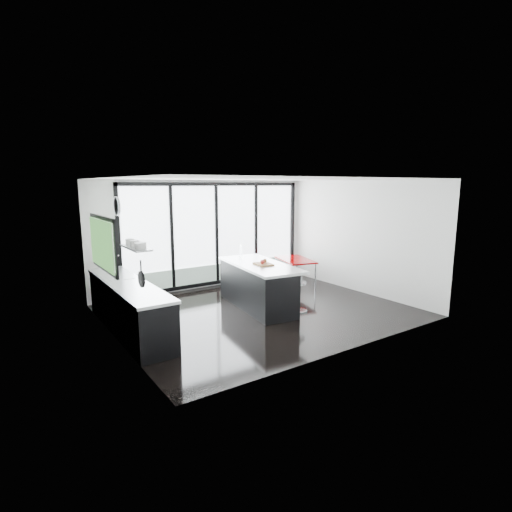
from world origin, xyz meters
TOP-DOWN VIEW (x-y plane):
  - floor at (0.00, 0.00)m, footprint 6.00×5.00m
  - ceiling at (0.00, 0.00)m, footprint 6.00×5.00m
  - wall_back at (0.27, 2.47)m, footprint 6.00×0.09m
  - wall_front at (0.00, -2.50)m, footprint 6.00×0.00m
  - wall_left at (-2.97, 0.27)m, footprint 0.26×5.00m
  - wall_right at (3.00, 0.00)m, footprint 0.00×5.00m
  - counter_cabinets at (-2.67, 0.40)m, footprint 0.69×3.24m
  - island at (0.12, 0.29)m, footprint 1.32×2.51m
  - bar_stool_near at (0.67, -0.46)m, footprint 0.51×0.51m
  - bar_stool_far at (0.69, 0.69)m, footprint 0.51×0.51m
  - red_table at (2.16, 1.42)m, footprint 1.06×1.44m

SIDE VIEW (x-z plane):
  - floor at x=0.00m, z-range 0.00..0.00m
  - bar_stool_near at x=0.67m, z-range 0.00..0.66m
  - red_table at x=2.16m, z-range 0.00..0.69m
  - bar_stool_far at x=0.69m, z-range 0.00..0.74m
  - counter_cabinets at x=-2.67m, z-range -0.22..1.14m
  - island at x=0.12m, z-range -0.14..1.13m
  - wall_back at x=0.27m, z-range -0.13..2.67m
  - wall_front at x=0.00m, z-range 0.00..2.80m
  - wall_right at x=3.00m, z-range 0.00..2.80m
  - wall_left at x=-2.97m, z-range 0.16..2.96m
  - ceiling at x=0.00m, z-range 2.80..2.80m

